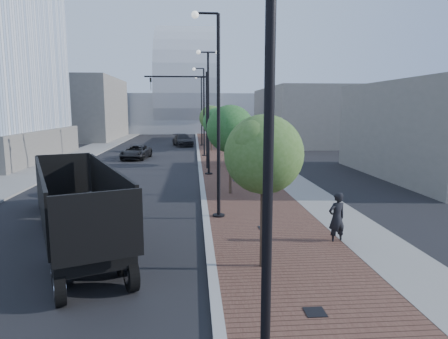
{
  "coord_description": "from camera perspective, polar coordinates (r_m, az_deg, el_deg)",
  "views": [
    {
      "loc": [
        -0.53,
        -7.92,
        5.08
      ],
      "look_at": [
        1.0,
        12.0,
        2.0
      ],
      "focal_mm": 31.92,
      "sensor_mm": 36.0,
      "label": 1
    }
  ],
  "objects": [
    {
      "name": "commercial_block_e",
      "position": [
        33.54,
        29.27,
        4.95
      ],
      "size": [
        10.0,
        16.0,
        7.0
      ],
      "primitive_type": "cube",
      "color": "#66625B",
      "rests_on": "ground"
    },
    {
      "name": "utility_cover_1",
      "position": [
        16.92,
        5.83,
        -8.29
      ],
      "size": [
        0.5,
        0.5,
        0.02
      ],
      "primitive_type": "cube",
      "color": "black",
      "rests_on": "sidewalk"
    },
    {
      "name": "streetlight_4",
      "position": [
        53.93,
        -3.22,
        8.47
      ],
      "size": [
        1.72,
        0.56,
        9.28
      ],
      "color": "black",
      "rests_on": "ground"
    },
    {
      "name": "convention_center",
      "position": [
        92.93,
        -5.37,
        9.3
      ],
      "size": [
        50.0,
        30.0,
        50.0
      ],
      "color": "#A1A5AB",
      "rests_on": "ground"
    },
    {
      "name": "sidewalk",
      "position": [
        48.35,
        0.42,
        2.8
      ],
      "size": [
        7.0,
        140.0,
        0.12
      ],
      "primitive_type": "cube",
      "color": "#4C2D23",
      "rests_on": "ground"
    },
    {
      "name": "streetlight_1",
      "position": [
        17.96,
        -1.15,
        6.41
      ],
      "size": [
        1.44,
        0.56,
        9.21
      ],
      "color": "black",
      "rests_on": "ground"
    },
    {
      "name": "streetlight_3",
      "position": [
        41.94,
        -3.03,
        7.74
      ],
      "size": [
        1.44,
        0.56,
        9.21
      ],
      "color": "black",
      "rests_on": "ground"
    },
    {
      "name": "tree_0",
      "position": [
        12.22,
        5.9,
        2.14
      ],
      "size": [
        2.47,
        2.43,
        4.91
      ],
      "color": "#382619",
      "rests_on": "ground"
    },
    {
      "name": "streetlight_2",
      "position": [
        29.94,
        -2.25,
        8.26
      ],
      "size": [
        1.72,
        0.56,
        9.28
      ],
      "color": "black",
      "rests_on": "ground"
    },
    {
      "name": "dark_car_mid",
      "position": [
        41.19,
        -12.48,
        2.45
      ],
      "size": [
        2.91,
        5.28,
        1.4
      ],
      "primitive_type": "imported",
      "rotation": [
        0.0,
        0.0,
        -0.12
      ],
      "color": "black",
      "rests_on": "ground"
    },
    {
      "name": "white_sedan",
      "position": [
        16.89,
        -21.17,
        -6.62
      ],
      "size": [
        3.16,
        4.96,
        1.54
      ],
      "primitive_type": "imported",
      "rotation": [
        0.0,
        0.0,
        0.35
      ],
      "color": "white",
      "rests_on": "ground"
    },
    {
      "name": "curb",
      "position": [
        48.18,
        -3.74,
        2.78
      ],
      "size": [
        0.3,
        140.0,
        0.14
      ],
      "primitive_type": "cube",
      "color": "gray",
      "rests_on": "ground"
    },
    {
      "name": "commercial_block_ne",
      "position": [
        60.24,
        11.64,
        7.56
      ],
      "size": [
        12.0,
        22.0,
        8.0
      ],
      "primitive_type": "cube",
      "color": "slate",
      "rests_on": "ground"
    },
    {
      "name": "dark_car_far",
      "position": [
        54.59,
        -5.94,
        4.2
      ],
      "size": [
        3.3,
        5.71,
        1.56
      ],
      "primitive_type": "imported",
      "rotation": [
        0.0,
        0.0,
        0.22
      ],
      "color": "black",
      "rests_on": "ground"
    },
    {
      "name": "commercial_block_nw",
      "position": [
        70.65,
        -20.6,
        8.15
      ],
      "size": [
        14.0,
        20.0,
        10.0
      ],
      "primitive_type": "cube",
      "color": "#68645D",
      "rests_on": "ground"
    },
    {
      "name": "tree_2",
      "position": [
        35.03,
        -0.83,
        6.7
      ],
      "size": [
        2.64,
        2.63,
        5.15
      ],
      "color": "#382619",
      "rests_on": "ground"
    },
    {
      "name": "utility_cover_2",
      "position": [
        27.52,
        1.79,
        -1.6
      ],
      "size": [
        0.5,
        0.5,
        0.02
      ],
      "primitive_type": "cube",
      "color": "black",
      "rests_on": "sidewalk"
    },
    {
      "name": "utility_cover_0",
      "position": [
        10.61,
        12.91,
        -19.28
      ],
      "size": [
        0.5,
        0.5,
        0.02
      ],
      "primitive_type": "cube",
      "color": "black",
      "rests_on": "sidewalk"
    },
    {
      "name": "tree_1",
      "position": [
        23.07,
        1.03,
        5.81
      ],
      "size": [
        2.77,
        2.77,
        5.28
      ],
      "color": "#382619",
      "rests_on": "ground"
    },
    {
      "name": "pedestrian",
      "position": [
        15.65,
        15.84,
        -6.71
      ],
      "size": [
        0.84,
        0.68,
        1.99
      ],
      "primitive_type": "imported",
      "rotation": [
        0.0,
        0.0,
        3.46
      ],
      "color": "black",
      "rests_on": "ground"
    },
    {
      "name": "tree_3",
      "position": [
        47.0,
        -1.75,
        7.39
      ],
      "size": [
        2.87,
        2.87,
        5.41
      ],
      "color": "#382619",
      "rests_on": "ground"
    },
    {
      "name": "streetlight_0",
      "position": [
        6.03,
        6.44,
        6.24
      ],
      "size": [
        1.72,
        0.56,
        9.28
      ],
      "color": "black",
      "rests_on": "ground"
    },
    {
      "name": "concrete_strip",
      "position": [
        48.65,
        3.59,
        2.83
      ],
      "size": [
        2.4,
        140.0,
        0.13
      ],
      "primitive_type": "cube",
      "color": "slate",
      "rests_on": "ground"
    },
    {
      "name": "dump_truck",
      "position": [
        18.53,
        -21.47,
        -3.65
      ],
      "size": [
        7.02,
        13.16,
        3.06
      ],
      "rotation": [
        0.0,
        0.0,
        0.39
      ],
      "color": "black",
      "rests_on": "ground"
    },
    {
      "name": "west_sidewalk",
      "position": [
        49.77,
        -18.9,
        2.5
      ],
      "size": [
        4.0,
        140.0,
        0.12
      ],
      "primitive_type": "cube",
      "color": "slate",
      "rests_on": "ground"
    },
    {
      "name": "traffic_mast",
      "position": [
        32.92,
        -4.04,
        8.57
      ],
      "size": [
        5.09,
        0.2,
        8.0
      ],
      "color": "black",
      "rests_on": "ground"
    }
  ]
}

